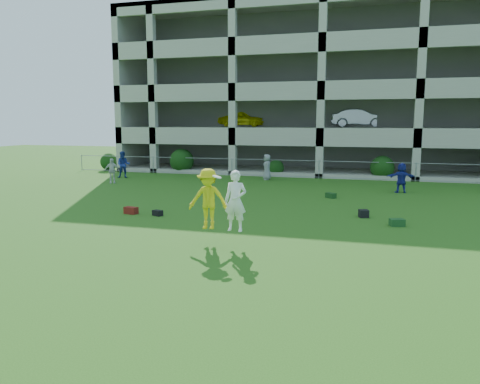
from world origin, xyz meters
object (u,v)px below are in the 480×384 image
(bystander_b, at_px, (112,171))
(bystander_c, at_px, (267,167))
(parking_garage, at_px, (333,93))
(frisbee_contest, at_px, (215,199))
(bystander_d, at_px, (401,178))
(crate_d, at_px, (364,214))
(bystander_a, at_px, (123,165))

(bystander_b, distance_m, bystander_c, 9.68)
(parking_garage, bearing_deg, frisbee_contest, -92.49)
(bystander_c, distance_m, parking_garage, 12.00)
(bystander_d, height_order, crate_d, bystander_d)
(bystander_b, xyz_separation_m, bystander_d, (16.72, 0.84, 0.03))
(bystander_c, relative_size, bystander_d, 1.04)
(parking_garage, bearing_deg, bystander_c, -106.73)
(bystander_a, relative_size, bystander_c, 1.07)
(bystander_b, relative_size, parking_garage, 0.05)
(bystander_a, bearing_deg, crate_d, -50.44)
(crate_d, bearing_deg, bystander_b, 157.18)
(bystander_a, distance_m, bystander_d, 17.51)
(bystander_a, xyz_separation_m, bystander_b, (0.70, -2.60, -0.12))
(bystander_a, distance_m, frisbee_contest, 18.27)
(bystander_a, xyz_separation_m, frisbee_contest, (11.38, -14.29, 0.51))
(bystander_b, bearing_deg, bystander_a, 75.40)
(bystander_a, distance_m, crate_d, 18.06)
(bystander_a, height_order, bystander_b, bystander_a)
(bystander_d, bearing_deg, bystander_c, -33.50)
(frisbee_contest, xyz_separation_m, parking_garage, (1.14, 26.27, 4.63))
(bystander_b, xyz_separation_m, crate_d, (14.99, -6.31, -0.61))
(parking_garage, bearing_deg, bystander_d, -70.38)
(crate_d, xyz_separation_m, frisbee_contest, (-4.31, -5.38, 1.24))
(bystander_d, bearing_deg, parking_garage, -81.03)
(bystander_c, height_order, frisbee_contest, frisbee_contest)
(bystander_a, bearing_deg, frisbee_contest, -72.32)
(crate_d, bearing_deg, bystander_a, 150.42)
(bystander_c, distance_m, bystander_d, 8.69)
(bystander_a, distance_m, parking_garage, 18.08)
(frisbee_contest, bearing_deg, bystander_d, 64.27)
(bystander_c, relative_size, crate_d, 4.69)
(crate_d, bearing_deg, frisbee_contest, -128.70)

